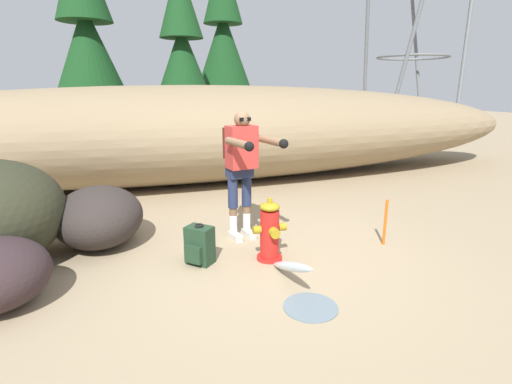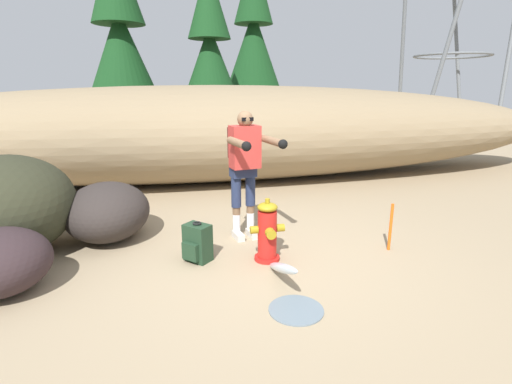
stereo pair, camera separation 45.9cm
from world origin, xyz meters
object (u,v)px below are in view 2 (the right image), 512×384
Objects in this scene: fire_hydrant at (267,232)px; spare_backpack at (197,243)px; survey_stake at (391,227)px; boulder_small at (107,211)px; utility_worker at (245,160)px; boulder_large at (6,206)px.

fire_hydrant is 1.59× the size of spare_backpack.
fire_hydrant is 1.56m from survey_stake.
spare_backpack is at bearing 168.74° from fire_hydrant.
spare_backpack is at bearing -40.21° from boulder_small.
utility_worker reaches higher than fire_hydrant.
spare_backpack is 0.28× the size of boulder_large.
boulder_large is (-2.19, 0.67, 0.39)m from spare_backpack.
utility_worker is (-0.12, 0.72, 0.73)m from fire_hydrant.
utility_worker is at bearing 175.13° from spare_backpack.
survey_stake is (1.55, -0.05, -0.04)m from fire_hydrant.
utility_worker is 1.23m from spare_backpack.
fire_hydrant is 1.25× the size of survey_stake.
boulder_small is 2.11× the size of survey_stake.
boulder_large reaches higher than fire_hydrant.
fire_hydrant is 0.59× the size of boulder_small.
utility_worker is 3.58× the size of spare_backpack.
boulder_small is at bearing -84.75° from spare_backpack.
boulder_large is 4.63m from survey_stake.
boulder_small is at bearing 161.72° from survey_stake.
spare_backpack is at bearing 175.01° from survey_stake.
survey_stake is (4.54, -0.88, -0.31)m from boulder_large.
utility_worker reaches higher than boulder_small.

